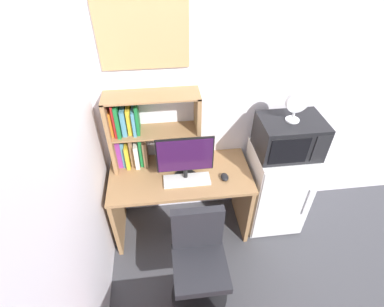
# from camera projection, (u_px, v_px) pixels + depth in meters

# --- Properties ---
(wall_back) EXTENTS (6.40, 0.04, 2.60)m
(wall_back) POSITION_uv_depth(u_px,v_px,m) (328.00, 90.00, 2.52)
(wall_back) COLOR silver
(wall_back) RESTS_ON ground_plane
(desk) EXTENTS (1.23, 0.59, 0.73)m
(desk) POSITION_uv_depth(u_px,v_px,m) (181.00, 192.00, 2.67)
(desk) COLOR #997047
(desk) RESTS_ON ground_plane
(hutch_bookshelf) EXTENTS (0.75, 0.24, 0.69)m
(hutch_bookshelf) POSITION_uv_depth(u_px,v_px,m) (141.00, 132.00, 2.42)
(hutch_bookshelf) COLOR #997047
(hutch_bookshelf) RESTS_ON desk
(monitor) EXTENTS (0.47, 0.21, 0.42)m
(monitor) POSITION_uv_depth(u_px,v_px,m) (185.00, 158.00, 2.34)
(monitor) COLOR black
(monitor) RESTS_ON desk
(keyboard) EXTENTS (0.39, 0.15, 0.02)m
(keyboard) POSITION_uv_depth(u_px,v_px,m) (187.00, 180.00, 2.46)
(keyboard) COLOR silver
(keyboard) RESTS_ON desk
(computer_mouse) EXTENTS (0.07, 0.09, 0.04)m
(computer_mouse) POSITION_uv_depth(u_px,v_px,m) (225.00, 177.00, 2.47)
(computer_mouse) COLOR black
(computer_mouse) RESTS_ON desk
(mini_fridge) EXTENTS (0.52, 0.50, 0.90)m
(mini_fridge) POSITION_uv_depth(u_px,v_px,m) (276.00, 188.00, 2.79)
(mini_fridge) COLOR white
(mini_fridge) RESTS_ON ground_plane
(microwave) EXTENTS (0.52, 0.38, 0.32)m
(microwave) POSITION_uv_depth(u_px,v_px,m) (289.00, 137.00, 2.40)
(microwave) COLOR black
(microwave) RESTS_ON mini_fridge
(desk_fan) EXTENTS (0.18, 0.11, 0.27)m
(desk_fan) POSITION_uv_depth(u_px,v_px,m) (297.00, 104.00, 2.20)
(desk_fan) COLOR silver
(desk_fan) RESTS_ON microwave
(desk_chair) EXTENTS (0.46, 0.46, 0.90)m
(desk_chair) POSITION_uv_depth(u_px,v_px,m) (199.00, 265.00, 2.23)
(desk_chair) COLOR black
(desk_chair) RESTS_ON ground_plane
(wall_corkboard) EXTENTS (0.65, 0.02, 0.48)m
(wall_corkboard) POSITION_uv_depth(u_px,v_px,m) (143.00, 35.00, 2.02)
(wall_corkboard) COLOR tan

